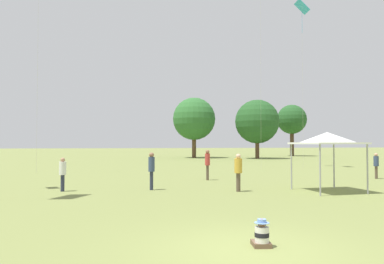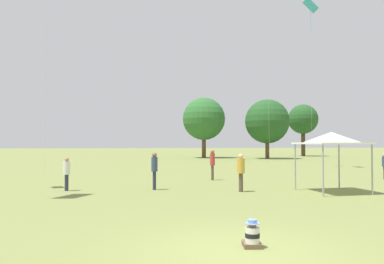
{
  "view_description": "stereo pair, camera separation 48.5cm",
  "coord_description": "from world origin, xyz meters",
  "px_view_note": "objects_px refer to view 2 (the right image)",
  "views": [
    {
      "loc": [
        -2.62,
        -7.33,
        2.2
      ],
      "look_at": [
        0.12,
        6.24,
        2.6
      ],
      "focal_mm": 35.0,
      "sensor_mm": 36.0,
      "label": 1
    },
    {
      "loc": [
        -2.15,
        -7.41,
        2.2
      ],
      "look_at": [
        0.12,
        6.24,
        2.6
      ],
      "focal_mm": 35.0,
      "sensor_mm": 36.0,
      "label": 2
    }
  ],
  "objects_px": {
    "person_standing_1": "(212,162)",
    "seated_toddler": "(252,236)",
    "distant_tree_0": "(303,119)",
    "distant_tree_1": "(267,122)",
    "distant_tree_2": "(204,119)",
    "person_standing_4": "(67,171)",
    "person_standing_3": "(241,169)",
    "kite_3": "(311,9)",
    "person_standing_2": "(154,167)",
    "canopy_tent": "(331,139)"
  },
  "relations": [
    {
      "from": "person_standing_1",
      "to": "seated_toddler",
      "type": "bearing_deg",
      "value": 11.8
    },
    {
      "from": "distant_tree_0",
      "to": "distant_tree_1",
      "type": "bearing_deg",
      "value": -138.01
    },
    {
      "from": "person_standing_1",
      "to": "distant_tree_2",
      "type": "xyz_separation_m",
      "value": [
        5.95,
        32.51,
        4.64
      ]
    },
    {
      "from": "person_standing_4",
      "to": "distant_tree_2",
      "type": "height_order",
      "value": "distant_tree_2"
    },
    {
      "from": "person_standing_3",
      "to": "distant_tree_2",
      "type": "relative_size",
      "value": 0.19
    },
    {
      "from": "kite_3",
      "to": "distant_tree_1",
      "type": "bearing_deg",
      "value": 43.31
    },
    {
      "from": "kite_3",
      "to": "person_standing_2",
      "type": "bearing_deg",
      "value": -175.79
    },
    {
      "from": "person_standing_2",
      "to": "distant_tree_1",
      "type": "bearing_deg",
      "value": -90.41
    },
    {
      "from": "person_standing_1",
      "to": "person_standing_3",
      "type": "relative_size",
      "value": 1.05
    },
    {
      "from": "person_standing_1",
      "to": "distant_tree_2",
      "type": "distance_m",
      "value": 33.37
    },
    {
      "from": "distant_tree_0",
      "to": "person_standing_1",
      "type": "bearing_deg",
      "value": -122.77
    },
    {
      "from": "person_standing_3",
      "to": "canopy_tent",
      "type": "relative_size",
      "value": 0.63
    },
    {
      "from": "person_standing_2",
      "to": "person_standing_4",
      "type": "xyz_separation_m",
      "value": [
        -4.0,
        0.27,
        -0.16
      ]
    },
    {
      "from": "person_standing_3",
      "to": "distant_tree_2",
      "type": "height_order",
      "value": "distant_tree_2"
    },
    {
      "from": "person_standing_1",
      "to": "person_standing_2",
      "type": "height_order",
      "value": "person_standing_1"
    },
    {
      "from": "person_standing_1",
      "to": "canopy_tent",
      "type": "height_order",
      "value": "canopy_tent"
    },
    {
      "from": "person_standing_1",
      "to": "person_standing_4",
      "type": "bearing_deg",
      "value": -43.42
    },
    {
      "from": "kite_3",
      "to": "distant_tree_1",
      "type": "relative_size",
      "value": 1.77
    },
    {
      "from": "distant_tree_0",
      "to": "distant_tree_2",
      "type": "relative_size",
      "value": 0.97
    },
    {
      "from": "seated_toddler",
      "to": "distant_tree_2",
      "type": "distance_m",
      "value": 47.54
    },
    {
      "from": "person_standing_2",
      "to": "person_standing_3",
      "type": "xyz_separation_m",
      "value": [
        3.8,
        -1.36,
        -0.05
      ]
    },
    {
      "from": "seated_toddler",
      "to": "kite_3",
      "type": "bearing_deg",
      "value": 69.0
    },
    {
      "from": "person_standing_4",
      "to": "distant_tree_2",
      "type": "relative_size",
      "value": 0.17
    },
    {
      "from": "canopy_tent",
      "to": "person_standing_1",
      "type": "bearing_deg",
      "value": 123.78
    },
    {
      "from": "seated_toddler",
      "to": "distant_tree_1",
      "type": "xyz_separation_m",
      "value": [
        16.38,
        42.15,
        4.94
      ]
    },
    {
      "from": "canopy_tent",
      "to": "kite_3",
      "type": "height_order",
      "value": "kite_3"
    },
    {
      "from": "kite_3",
      "to": "seated_toddler",
      "type": "bearing_deg",
      "value": -156.63
    },
    {
      "from": "distant_tree_0",
      "to": "distant_tree_2",
      "type": "distance_m",
      "value": 18.2
    },
    {
      "from": "distant_tree_1",
      "to": "distant_tree_2",
      "type": "xyz_separation_m",
      "value": [
        -8.17,
        4.35,
        0.55
      ]
    },
    {
      "from": "kite_3",
      "to": "distant_tree_2",
      "type": "height_order",
      "value": "kite_3"
    },
    {
      "from": "canopy_tent",
      "to": "distant_tree_2",
      "type": "relative_size",
      "value": 0.31
    },
    {
      "from": "person_standing_3",
      "to": "distant_tree_0",
      "type": "distance_m",
      "value": 48.44
    },
    {
      "from": "person_standing_1",
      "to": "canopy_tent",
      "type": "distance_m",
      "value": 7.47
    },
    {
      "from": "person_standing_4",
      "to": "distant_tree_0",
      "type": "bearing_deg",
      "value": 73.42
    },
    {
      "from": "distant_tree_1",
      "to": "person_standing_1",
      "type": "bearing_deg",
      "value": -116.63
    },
    {
      "from": "seated_toddler",
      "to": "person_standing_2",
      "type": "height_order",
      "value": "person_standing_2"
    },
    {
      "from": "person_standing_2",
      "to": "person_standing_4",
      "type": "distance_m",
      "value": 4.02
    },
    {
      "from": "person_standing_2",
      "to": "kite_3",
      "type": "distance_m",
      "value": 22.87
    },
    {
      "from": "person_standing_1",
      "to": "kite_3",
      "type": "relative_size",
      "value": 0.12
    },
    {
      "from": "distant_tree_1",
      "to": "distant_tree_2",
      "type": "relative_size",
      "value": 0.93
    },
    {
      "from": "person_standing_2",
      "to": "distant_tree_2",
      "type": "relative_size",
      "value": 0.2
    },
    {
      "from": "seated_toddler",
      "to": "distant_tree_1",
      "type": "height_order",
      "value": "distant_tree_1"
    },
    {
      "from": "person_standing_2",
      "to": "kite_3",
      "type": "bearing_deg",
      "value": -110.48
    },
    {
      "from": "kite_3",
      "to": "distant_tree_0",
      "type": "height_order",
      "value": "kite_3"
    },
    {
      "from": "seated_toddler",
      "to": "canopy_tent",
      "type": "xyz_separation_m",
      "value": [
        6.35,
        7.87,
        2.14
      ]
    },
    {
      "from": "distant_tree_1",
      "to": "distant_tree_2",
      "type": "bearing_deg",
      "value": 151.94
    },
    {
      "from": "distant_tree_0",
      "to": "distant_tree_1",
      "type": "xyz_separation_m",
      "value": [
        -9.53,
        -8.57,
        -0.92
      ]
    },
    {
      "from": "person_standing_1",
      "to": "person_standing_4",
      "type": "height_order",
      "value": "person_standing_1"
    },
    {
      "from": "person_standing_2",
      "to": "canopy_tent",
      "type": "bearing_deg",
      "value": -167.02
    },
    {
      "from": "person_standing_4",
      "to": "distant_tree_1",
      "type": "bearing_deg",
      "value": 76.8
    }
  ]
}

